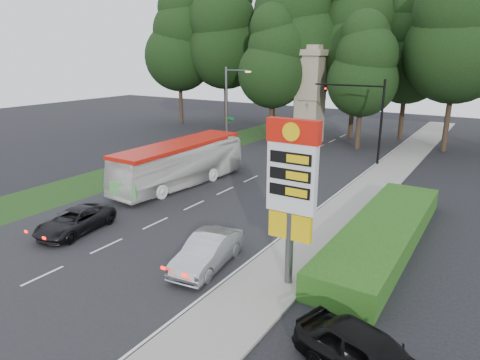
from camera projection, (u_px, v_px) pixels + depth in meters
The scene contains 22 objects.
ground at pixel (99, 250), 20.74m from camera, with size 120.00×120.00×0.00m, color black.
road_surface at pixel (233, 187), 30.49m from camera, with size 14.00×80.00×0.02m, color black.
sidewalk_right at pixel (349, 209), 26.15m from camera, with size 3.00×80.00×0.12m, color gray.
grass_verge_left at pixel (183, 155), 40.20m from camera, with size 5.00×50.00×0.02m, color #193814.
hedge at pixel (383, 233), 21.22m from camera, with size 3.00×14.00×1.20m, color #234B14.
gas_station_pylon at pixel (292, 181), 16.42m from camera, with size 2.10×0.45×6.85m.
traffic_signal_mast at pixel (366, 109), 36.04m from camera, with size 6.10×0.35×7.20m.
streetlight_signs at pixel (228, 105), 40.93m from camera, with size 2.75×0.98×8.00m.
monument at pixel (310, 94), 44.70m from camera, with size 3.00×3.00×10.05m.
tree_far_west at pixel (179, 42), 55.73m from camera, with size 8.96×8.96×17.60m.
tree_west_mid at pixel (225, 33), 54.02m from camera, with size 9.80×9.80×19.25m.
tree_west_near at pixel (274, 47), 53.07m from camera, with size 8.40×8.40×16.50m.
tree_center_left at pixel (298, 27), 46.71m from camera, with size 10.08×10.08×19.80m.
tree_center_right at pixel (357, 36), 45.57m from camera, with size 9.24×9.24×18.15m.
tree_east_near at pixel (409, 49), 45.03m from camera, with size 8.12×8.12×15.95m.
tree_east_mid at pixel (460, 29), 38.76m from camera, with size 9.52×9.52×18.70m.
tree_monument_left at pixel (273, 59), 44.91m from camera, with size 7.28×7.28×14.30m.
tree_monument_right at pixel (363, 66), 40.68m from camera, with size 6.72×6.72×13.20m.
transit_bus at pixel (180, 164), 30.57m from camera, with size 2.63×11.25×3.13m, color white.
sedan_silver at pixel (208, 252), 18.93m from camera, with size 1.57×4.50×1.48m, color #AEB1B6.
suv_charcoal at pixel (75, 221), 22.70m from camera, with size 2.09×4.53×1.26m, color black.
parked_car_black at pixel (368, 356), 12.30m from camera, with size 1.87×4.64×1.58m, color black.
Camera 1 is at (15.86, -12.40, 9.15)m, focal length 32.00 mm.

